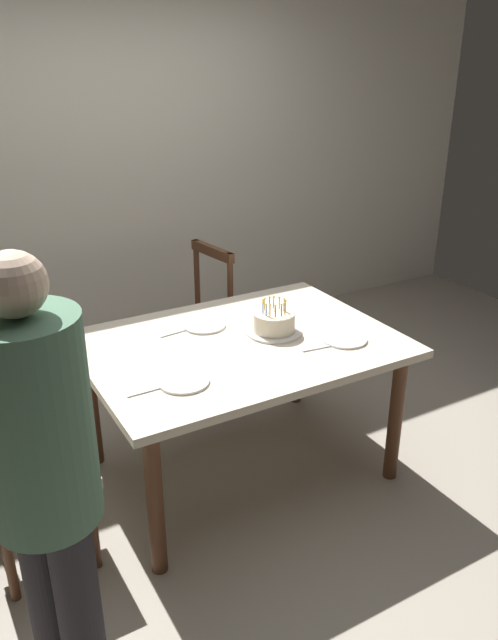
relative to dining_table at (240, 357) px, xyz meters
name	(u,v)px	position (x,y,z in m)	size (l,w,h in m)	color
ground	(241,468)	(0.00, 0.00, -0.66)	(6.40, 6.40, 0.00)	#9E9384
back_wall	(109,169)	(0.00, 1.85, 0.64)	(6.40, 0.10, 2.60)	silver
dining_table	(240,357)	(0.00, 0.00, 0.00)	(1.49, 1.09, 0.75)	beige
birthday_cake	(274,323)	(0.19, 0.00, 0.14)	(0.28, 0.28, 0.18)	silver
plate_near_celebrant	(184,382)	(-0.41, -0.24, 0.09)	(0.22, 0.22, 0.01)	white
plate_far_side	(204,325)	(-0.07, 0.24, 0.09)	(0.22, 0.22, 0.01)	white
plate_near_guest	(344,339)	(0.45, -0.24, 0.09)	(0.22, 0.22, 0.01)	white
fork_near_celebrant	(148,391)	(-0.57, -0.24, 0.09)	(0.18, 0.02, 0.01)	silver
fork_far_side	(176,333)	(-0.23, 0.24, 0.09)	(0.18, 0.02, 0.01)	silver
fork_near_guest	(319,348)	(0.29, -0.26, 0.09)	(0.18, 0.02, 0.01)	silver
chair_spindle_back	(192,327)	(0.13, 0.87, -0.21)	(0.50, 0.50, 0.95)	#56331E
chair_upholstered	(8,462)	(-1.13, -0.13, -0.13)	(0.45, 0.45, 0.95)	beige
person_celebrant	(44,478)	(-1.10, -0.82, 0.24)	(0.32, 0.32, 1.59)	#262328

